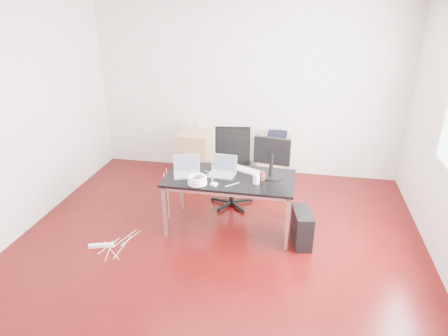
% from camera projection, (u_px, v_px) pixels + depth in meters
% --- Properties ---
extents(room_shell, '(5.00, 5.00, 5.00)m').
position_uv_depth(room_shell, '(217.00, 141.00, 4.19)').
color(room_shell, '#3B0606').
rests_on(room_shell, ground).
extents(desk, '(1.60, 0.80, 0.73)m').
position_uv_depth(desk, '(230.00, 181.00, 4.98)').
color(desk, black).
rests_on(desk, ground).
extents(office_chair, '(0.54, 0.56, 1.08)m').
position_uv_depth(office_chair, '(232.00, 164.00, 5.66)').
color(office_chair, black).
rests_on(office_chair, ground).
extents(filing_cabinet_left, '(0.50, 0.50, 0.70)m').
position_uv_depth(filing_cabinet_left, '(195.00, 152.00, 6.77)').
color(filing_cabinet_left, tan).
rests_on(filing_cabinet_left, ground).
extents(filing_cabinet_right, '(0.50, 0.50, 0.70)m').
position_uv_depth(filing_cabinet_right, '(274.00, 158.00, 6.54)').
color(filing_cabinet_right, tan).
rests_on(filing_cabinet_right, ground).
extents(pc_tower, '(0.28, 0.48, 0.44)m').
position_uv_depth(pc_tower, '(302.00, 227.00, 4.84)').
color(pc_tower, black).
rests_on(pc_tower, ground).
extents(wastebasket, '(0.28, 0.28, 0.28)m').
position_uv_depth(wastebasket, '(221.00, 170.00, 6.62)').
color(wastebasket, black).
rests_on(wastebasket, ground).
extents(power_strip, '(0.30, 0.15, 0.04)m').
position_uv_depth(power_strip, '(101.00, 245.00, 4.84)').
color(power_strip, white).
rests_on(power_strip, ground).
extents(laptop_left, '(0.40, 0.36, 0.23)m').
position_uv_depth(laptop_left, '(187.00, 170.00, 5.01)').
color(laptop_left, silver).
rests_on(laptop_left, desk).
extents(laptop_right, '(0.35, 0.28, 0.23)m').
position_uv_depth(laptop_right, '(223.00, 170.00, 5.01)').
color(laptop_right, silver).
rests_on(laptop_right, desk).
extents(monitor, '(0.45, 0.26, 0.51)m').
position_uv_depth(monitor, '(272.00, 155.00, 4.86)').
color(monitor, black).
rests_on(monitor, desk).
extents(keyboard, '(0.46, 0.31, 0.02)m').
position_uv_depth(keyboard, '(247.00, 170.00, 5.12)').
color(keyboard, white).
rests_on(keyboard, desk).
extents(cup_white, '(0.10, 0.10, 0.12)m').
position_uv_depth(cup_white, '(256.00, 179.00, 4.77)').
color(cup_white, white).
rests_on(cup_white, desk).
extents(cup_brown, '(0.08, 0.08, 0.10)m').
position_uv_depth(cup_brown, '(262.00, 176.00, 4.87)').
color(cup_brown, '#57241E').
rests_on(cup_brown, desk).
extents(cable_coil, '(0.24, 0.24, 0.11)m').
position_uv_depth(cable_coil, '(197.00, 180.00, 4.75)').
color(cable_coil, white).
rests_on(cable_coil, desk).
extents(power_adapter, '(0.09, 0.09, 0.03)m').
position_uv_depth(power_adapter, '(214.00, 184.00, 4.74)').
color(power_adapter, white).
rests_on(power_adapter, desk).
extents(speaker, '(0.10, 0.09, 0.18)m').
position_uv_depth(speaker, '(195.00, 127.00, 6.60)').
color(speaker, '#9E9E9E').
rests_on(speaker, filing_cabinet_left).
extents(navy_garment, '(0.31, 0.25, 0.09)m').
position_uv_depth(navy_garment, '(277.00, 135.00, 6.40)').
color(navy_garment, black).
rests_on(navy_garment, filing_cabinet_right).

